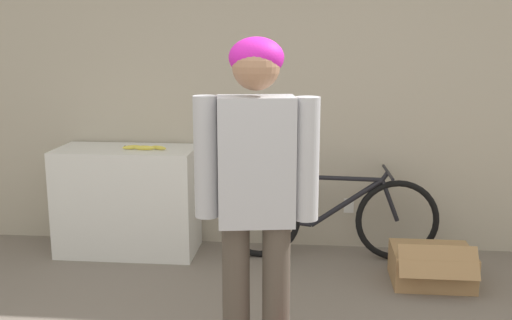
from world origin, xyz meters
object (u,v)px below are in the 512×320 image
(banana, at_px, (144,148))
(cardboard_box, at_px, (432,266))
(bicycle, at_px, (328,216))
(person, at_px, (256,183))

(banana, distance_m, cardboard_box, 2.30)
(banana, height_order, cardboard_box, banana)
(bicycle, relative_size, banana, 4.75)
(banana, relative_size, cardboard_box, 0.65)
(bicycle, distance_m, cardboard_box, 0.86)
(person, xyz_separation_m, cardboard_box, (1.12, 1.31, -0.91))
(bicycle, xyz_separation_m, cardboard_box, (0.73, -0.40, -0.22))
(bicycle, xyz_separation_m, banana, (-1.42, -0.03, 0.52))
(bicycle, bearing_deg, banana, 179.32)
(bicycle, height_order, banana, banana)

